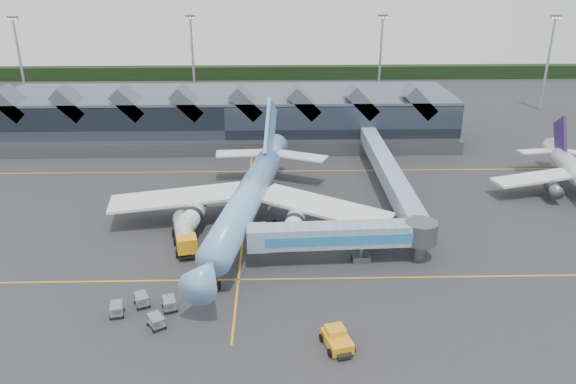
{
  "coord_description": "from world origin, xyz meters",
  "views": [
    {
      "loc": [
        4.35,
        -64.31,
        34.38
      ],
      "look_at": [
        6.12,
        6.35,
        5.0
      ],
      "focal_mm": 35.0,
      "sensor_mm": 36.0,
      "label": 1
    }
  ],
  "objects_px": {
    "jet_bridge": "(354,236)",
    "pushback_tug": "(337,339)",
    "fuel_truck": "(184,232)",
    "main_airliner": "(249,197)"
  },
  "relations": [
    {
      "from": "jet_bridge",
      "to": "pushback_tug",
      "type": "xyz_separation_m",
      "value": [
        -3.67,
        -16.42,
        -2.68
      ]
    },
    {
      "from": "main_airliner",
      "to": "pushback_tug",
      "type": "height_order",
      "value": "main_airliner"
    },
    {
      "from": "jet_bridge",
      "to": "fuel_truck",
      "type": "distance_m",
      "value": 21.9
    },
    {
      "from": "jet_bridge",
      "to": "pushback_tug",
      "type": "height_order",
      "value": "jet_bridge"
    },
    {
      "from": "fuel_truck",
      "to": "pushback_tug",
      "type": "height_order",
      "value": "fuel_truck"
    },
    {
      "from": "jet_bridge",
      "to": "pushback_tug",
      "type": "relative_size",
      "value": 5.29
    },
    {
      "from": "jet_bridge",
      "to": "fuel_truck",
      "type": "relative_size",
      "value": 2.38
    },
    {
      "from": "fuel_truck",
      "to": "pushback_tug",
      "type": "relative_size",
      "value": 2.22
    },
    {
      "from": "main_airliner",
      "to": "jet_bridge",
      "type": "bearing_deg",
      "value": -28.13
    },
    {
      "from": "jet_bridge",
      "to": "fuel_truck",
      "type": "height_order",
      "value": "jet_bridge"
    }
  ]
}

